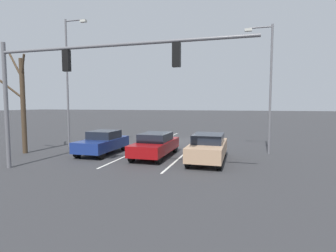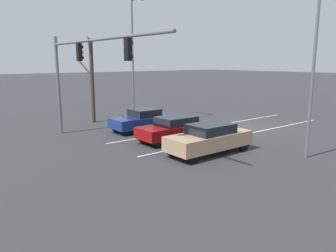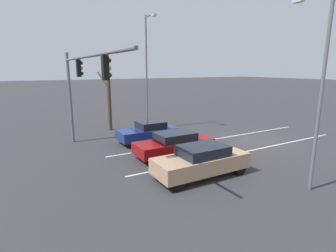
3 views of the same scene
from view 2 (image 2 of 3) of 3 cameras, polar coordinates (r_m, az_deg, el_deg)
name	(u,v)px [view 2 (image 2 of 3)]	position (r m, az deg, el deg)	size (l,w,h in m)	color
ground_plane	(249,126)	(24.65, 13.91, 0.02)	(240.00, 240.00, 0.00)	#333335
lane_stripe_left_divider	(246,134)	(21.83, 13.48, -1.37)	(0.12, 16.72, 0.01)	silver
lane_stripe_center_divider	(210,126)	(23.98, 7.31, -0.04)	(0.12, 16.72, 0.01)	silver
car_navy_rightlane_front	(142,120)	(22.23, -4.50, 1.09)	(1.85, 4.16, 1.47)	navy
car_tan_leftlane_front	(209,138)	(16.78, 7.22, -2.13)	(1.82, 4.69, 1.53)	tan
car_maroon_midlane_front	(176,128)	(19.39, 1.33, -0.36)	(1.82, 4.69, 1.45)	maroon
traffic_signal_gantry	(81,63)	(18.66, -14.84, 10.57)	(11.87, 0.37, 6.16)	slate
street_lamp_right_shoulder	(134,53)	(25.85, -5.99, 12.47)	(1.76, 0.24, 9.27)	slate
street_lamp_left_shoulder	(311,61)	(16.94, 23.57, 10.29)	(1.71, 0.24, 8.11)	slate
bare_tree_near	(92,78)	(25.76, -13.16, 8.08)	(2.19, 0.99, 6.53)	#423323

